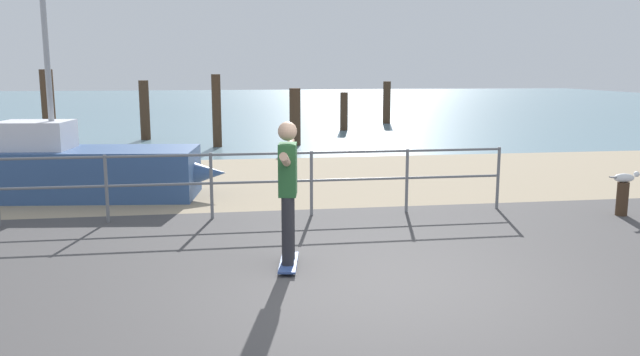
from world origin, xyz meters
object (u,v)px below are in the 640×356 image
(skateboard, at_px, (289,263))
(seagull, at_px, (625,177))
(skateboarder, at_px, (288,184))
(sailboat, at_px, (81,170))
(bollard_short, at_px, (622,199))

(skateboard, relative_size, seagull, 1.69)
(skateboard, height_order, skateboarder, skateboarder)
(sailboat, height_order, bollard_short, sailboat)
(skateboarder, xyz_separation_m, seagull, (5.51, 1.81, -0.39))
(sailboat, bearing_deg, bollard_short, -17.60)
(skateboarder, height_order, bollard_short, skateboarder)
(sailboat, relative_size, seagull, 10.94)
(skateboarder, bearing_deg, skateboard, 146.31)
(skateboarder, distance_m, seagull, 5.82)
(skateboard, bearing_deg, bollard_short, 18.23)
(sailboat, xyz_separation_m, seagull, (8.78, -2.78, 0.11))
(seagull, bearing_deg, skateboard, -161.85)
(skateboard, xyz_separation_m, skateboarder, (0.00, -0.00, 0.95))
(skateboarder, bearing_deg, bollard_short, 18.23)
(sailboat, bearing_deg, skateboarder, -54.57)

